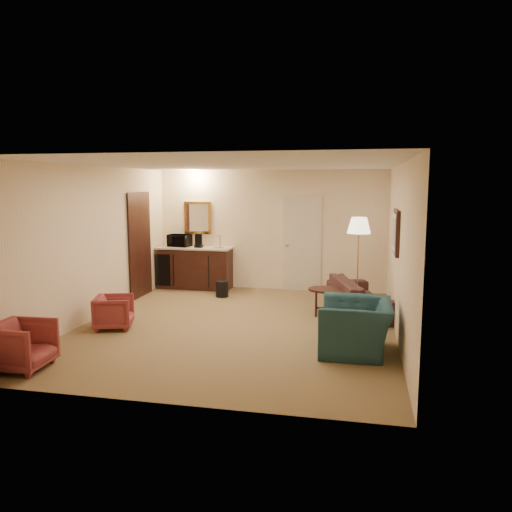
{
  "coord_description": "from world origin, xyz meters",
  "views": [
    {
      "loc": [
        1.93,
        -7.67,
        2.29
      ],
      "look_at": [
        0.2,
        0.5,
        1.09
      ],
      "focal_mm": 35.0,
      "sensor_mm": 36.0,
      "label": 1
    }
  ],
  "objects_px": {
    "teal_armchair": "(356,318)",
    "waste_bin": "(222,289)",
    "wetbar_cabinet": "(195,268)",
    "microwave": "(179,239)",
    "rose_chair_far": "(22,343)",
    "coffee_maker": "(199,240)",
    "sofa": "(360,291)",
    "floor_lamp": "(358,261)",
    "rose_chair_near": "(114,310)",
    "coffee_table": "(331,302)"
  },
  "relations": [
    {
      "from": "rose_chair_near",
      "to": "coffee_maker",
      "type": "bearing_deg",
      "value": -24.23
    },
    {
      "from": "floor_lamp",
      "to": "coffee_maker",
      "type": "height_order",
      "value": "floor_lamp"
    },
    {
      "from": "teal_armchair",
      "to": "microwave",
      "type": "xyz_separation_m",
      "value": [
        -3.92,
        3.66,
        0.61
      ]
    },
    {
      "from": "rose_chair_near",
      "to": "floor_lamp",
      "type": "xyz_separation_m",
      "value": [
        3.79,
        2.48,
        0.55
      ]
    },
    {
      "from": "microwave",
      "to": "coffee_maker",
      "type": "xyz_separation_m",
      "value": [
        0.48,
        -0.08,
        -0.01
      ]
    },
    {
      "from": "rose_chair_far",
      "to": "microwave",
      "type": "distance_m",
      "value": 5.25
    },
    {
      "from": "microwave",
      "to": "coffee_maker",
      "type": "relative_size",
      "value": 1.56
    },
    {
      "from": "floor_lamp",
      "to": "microwave",
      "type": "height_order",
      "value": "floor_lamp"
    },
    {
      "from": "sofa",
      "to": "floor_lamp",
      "type": "height_order",
      "value": "floor_lamp"
    },
    {
      "from": "rose_chair_far",
      "to": "coffee_maker",
      "type": "height_order",
      "value": "coffee_maker"
    },
    {
      "from": "rose_chair_far",
      "to": "teal_armchair",
      "type": "bearing_deg",
      "value": -72.12
    },
    {
      "from": "wetbar_cabinet",
      "to": "waste_bin",
      "type": "xyz_separation_m",
      "value": [
        0.82,
        -0.72,
        -0.3
      ]
    },
    {
      "from": "rose_chair_near",
      "to": "microwave",
      "type": "xyz_separation_m",
      "value": [
        -0.12,
        3.31,
        0.79
      ]
    },
    {
      "from": "sofa",
      "to": "waste_bin",
      "type": "distance_m",
      "value": 2.87
    },
    {
      "from": "wetbar_cabinet",
      "to": "sofa",
      "type": "distance_m",
      "value": 3.87
    },
    {
      "from": "coffee_table",
      "to": "waste_bin",
      "type": "xyz_separation_m",
      "value": [
        -2.29,
        1.0,
        -0.07
      ]
    },
    {
      "from": "sofa",
      "to": "waste_bin",
      "type": "bearing_deg",
      "value": 59.61
    },
    {
      "from": "teal_armchair",
      "to": "waste_bin",
      "type": "distance_m",
      "value": 3.99
    },
    {
      "from": "waste_bin",
      "to": "microwave",
      "type": "xyz_separation_m",
      "value": [
        -1.19,
        0.76,
        0.92
      ]
    },
    {
      "from": "rose_chair_near",
      "to": "microwave",
      "type": "relative_size",
      "value": 1.22
    },
    {
      "from": "wetbar_cabinet",
      "to": "waste_bin",
      "type": "relative_size",
      "value": 5.03
    },
    {
      "from": "microwave",
      "to": "coffee_maker",
      "type": "height_order",
      "value": "microwave"
    },
    {
      "from": "microwave",
      "to": "teal_armchair",
      "type": "bearing_deg",
      "value": -32.83
    },
    {
      "from": "teal_armchair",
      "to": "coffee_maker",
      "type": "relative_size",
      "value": 3.55
    },
    {
      "from": "rose_chair_near",
      "to": "sofa",
      "type": "bearing_deg",
      "value": -82.26
    },
    {
      "from": "wetbar_cabinet",
      "to": "teal_armchair",
      "type": "height_order",
      "value": "teal_armchair"
    },
    {
      "from": "wetbar_cabinet",
      "to": "sofa",
      "type": "height_order",
      "value": "wetbar_cabinet"
    },
    {
      "from": "sofa",
      "to": "coffee_maker",
      "type": "xyz_separation_m",
      "value": [
        -3.49,
        1.38,
        0.68
      ]
    },
    {
      "from": "rose_chair_far",
      "to": "coffee_table",
      "type": "height_order",
      "value": "rose_chair_far"
    },
    {
      "from": "waste_bin",
      "to": "teal_armchair",
      "type": "bearing_deg",
      "value": -46.75
    },
    {
      "from": "rose_chair_near",
      "to": "coffee_maker",
      "type": "relative_size",
      "value": 1.91
    },
    {
      "from": "coffee_maker",
      "to": "waste_bin",
      "type": "bearing_deg",
      "value": -39.69
    },
    {
      "from": "rose_chair_near",
      "to": "waste_bin",
      "type": "height_order",
      "value": "rose_chair_near"
    },
    {
      "from": "rose_chair_far",
      "to": "waste_bin",
      "type": "bearing_deg",
      "value": -19.49
    },
    {
      "from": "teal_armchair",
      "to": "rose_chair_far",
      "type": "xyz_separation_m",
      "value": [
        -4.05,
        -1.54,
        -0.14
      ]
    },
    {
      "from": "microwave",
      "to": "coffee_maker",
      "type": "distance_m",
      "value": 0.49
    },
    {
      "from": "wetbar_cabinet",
      "to": "microwave",
      "type": "distance_m",
      "value": 0.72
    },
    {
      "from": "sofa",
      "to": "teal_armchair",
      "type": "distance_m",
      "value": 2.2
    },
    {
      "from": "coffee_table",
      "to": "waste_bin",
      "type": "distance_m",
      "value": 2.5
    },
    {
      "from": "sofa",
      "to": "rose_chair_near",
      "type": "relative_size",
      "value": 3.45
    },
    {
      "from": "microwave",
      "to": "sofa",
      "type": "bearing_deg",
      "value": -10.0
    },
    {
      "from": "teal_armchair",
      "to": "sofa",
      "type": "bearing_deg",
      "value": 178.69
    },
    {
      "from": "teal_armchair",
      "to": "coffee_maker",
      "type": "distance_m",
      "value": 5.0
    },
    {
      "from": "floor_lamp",
      "to": "coffee_maker",
      "type": "relative_size",
      "value": 5.48
    },
    {
      "from": "coffee_maker",
      "to": "rose_chair_far",
      "type": "bearing_deg",
      "value": -92.9
    },
    {
      "from": "floor_lamp",
      "to": "sofa",
      "type": "bearing_deg",
      "value": -84.78
    },
    {
      "from": "rose_chair_near",
      "to": "waste_bin",
      "type": "relative_size",
      "value": 1.8
    },
    {
      "from": "wetbar_cabinet",
      "to": "microwave",
      "type": "height_order",
      "value": "microwave"
    },
    {
      "from": "rose_chair_near",
      "to": "rose_chair_far",
      "type": "height_order",
      "value": "rose_chair_far"
    },
    {
      "from": "rose_chair_far",
      "to": "floor_lamp",
      "type": "distance_m",
      "value": 5.98
    }
  ]
}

